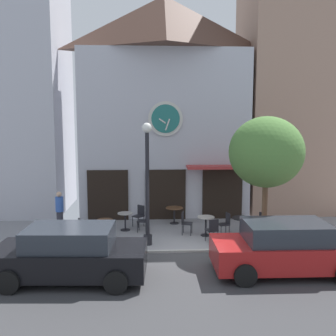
{
  "coord_description": "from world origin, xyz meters",
  "views": [
    {
      "loc": [
        -1.5,
        -12.55,
        4.55
      ],
      "look_at": [
        -0.74,
        2.25,
        2.66
      ],
      "focal_mm": 40.48,
      "sensor_mm": 36.0,
      "label": 1
    }
  ],
  "objects_px": {
    "street_lamp": "(147,184)",
    "cafe_table_center_right": "(125,219)",
    "cafe_chair_under_awning": "(144,219)",
    "cafe_chair_curbside": "(140,214)",
    "pedestrian_blue": "(60,211)",
    "cafe_table_rightmost": "(174,212)",
    "cafe_chair_mid_row": "(226,222)",
    "cafe_table_center_left": "(105,226)",
    "cafe_chair_facing_street": "(185,221)",
    "cafe_chair_facing_wall": "(83,228)",
    "cafe_table_near_curb": "(242,223)",
    "cafe_chair_outer": "(213,229)",
    "cafe_chair_corner": "(260,222)",
    "street_tree": "(266,152)",
    "parked_car_black": "(70,254)",
    "cafe_table_center": "(206,223)",
    "parked_car_red": "(285,248)"
  },
  "relations": [
    {
      "from": "cafe_table_near_curb",
      "to": "cafe_table_center_right",
      "type": "bearing_deg",
      "value": 165.7
    },
    {
      "from": "cafe_table_center_left",
      "to": "cafe_chair_mid_row",
      "type": "height_order",
      "value": "cafe_chair_mid_row"
    },
    {
      "from": "cafe_chair_facing_wall",
      "to": "cafe_chair_under_awning",
      "type": "xyz_separation_m",
      "value": [
        2.27,
        1.22,
        0.0
      ]
    },
    {
      "from": "street_lamp",
      "to": "parked_car_red",
      "type": "height_order",
      "value": "street_lamp"
    },
    {
      "from": "cafe_table_near_curb",
      "to": "cafe_chair_outer",
      "type": "relative_size",
      "value": 0.86
    },
    {
      "from": "cafe_chair_facing_street",
      "to": "pedestrian_blue",
      "type": "height_order",
      "value": "pedestrian_blue"
    },
    {
      "from": "cafe_chair_under_awning",
      "to": "cafe_chair_curbside",
      "type": "height_order",
      "value": "same"
    },
    {
      "from": "cafe_table_center_left",
      "to": "cafe_chair_under_awning",
      "type": "distance_m",
      "value": 1.74
    },
    {
      "from": "cafe_table_center_right",
      "to": "cafe_chair_outer",
      "type": "xyz_separation_m",
      "value": [
        3.34,
        -1.76,
        0.04
      ]
    },
    {
      "from": "cafe_chair_mid_row",
      "to": "cafe_chair_curbside",
      "type": "distance_m",
      "value": 3.75
    },
    {
      "from": "cafe_table_rightmost",
      "to": "cafe_chair_corner",
      "type": "distance_m",
      "value": 3.78
    },
    {
      "from": "cafe_chair_facing_wall",
      "to": "pedestrian_blue",
      "type": "bearing_deg",
      "value": 130.19
    },
    {
      "from": "street_tree",
      "to": "cafe_chair_mid_row",
      "type": "relative_size",
      "value": 5.2
    },
    {
      "from": "street_lamp",
      "to": "cafe_table_center_right",
      "type": "relative_size",
      "value": 6.09
    },
    {
      "from": "cafe_table_near_curb",
      "to": "cafe_table_center",
      "type": "bearing_deg",
      "value": 169.22
    },
    {
      "from": "cafe_table_center",
      "to": "cafe_chair_curbside",
      "type": "height_order",
      "value": "cafe_chair_curbside"
    },
    {
      "from": "street_lamp",
      "to": "cafe_table_rightmost",
      "type": "height_order",
      "value": "street_lamp"
    },
    {
      "from": "street_lamp",
      "to": "cafe_table_center",
      "type": "height_order",
      "value": "street_lamp"
    },
    {
      "from": "cafe_table_center_left",
      "to": "cafe_table_center_right",
      "type": "distance_m",
      "value": 1.33
    },
    {
      "from": "street_lamp",
      "to": "cafe_table_center_left",
      "type": "height_order",
      "value": "street_lamp"
    },
    {
      "from": "cafe_chair_outer",
      "to": "cafe_chair_curbside",
      "type": "xyz_separation_m",
      "value": [
        -2.77,
        2.36,
        0.0
      ]
    },
    {
      "from": "cafe_chair_curbside",
      "to": "cafe_chair_outer",
      "type": "bearing_deg",
      "value": -40.44
    },
    {
      "from": "cafe_chair_outer",
      "to": "cafe_chair_facing_wall",
      "type": "height_order",
      "value": "same"
    },
    {
      "from": "pedestrian_blue",
      "to": "parked_car_black",
      "type": "bearing_deg",
      "value": -73.76
    },
    {
      "from": "cafe_chair_facing_wall",
      "to": "cafe_table_near_curb",
      "type": "bearing_deg",
      "value": 2.79
    },
    {
      "from": "cafe_table_rightmost",
      "to": "parked_car_black",
      "type": "bearing_deg",
      "value": -120.37
    },
    {
      "from": "cafe_chair_corner",
      "to": "cafe_chair_curbside",
      "type": "height_order",
      "value": "same"
    },
    {
      "from": "street_tree",
      "to": "cafe_table_center_right",
      "type": "distance_m",
      "value": 6.31
    },
    {
      "from": "cafe_table_center_left",
      "to": "cafe_table_center",
      "type": "xyz_separation_m",
      "value": [
        3.92,
        0.22,
        0.03
      ]
    },
    {
      "from": "cafe_chair_under_awning",
      "to": "pedestrian_blue",
      "type": "height_order",
      "value": "pedestrian_blue"
    },
    {
      "from": "street_tree",
      "to": "cafe_table_center_right",
      "type": "bearing_deg",
      "value": 157.16
    },
    {
      "from": "cafe_chair_facing_street",
      "to": "street_lamp",
      "type": "bearing_deg",
      "value": -141.62
    },
    {
      "from": "cafe_table_center_left",
      "to": "cafe_chair_facing_street",
      "type": "xyz_separation_m",
      "value": [
        3.12,
        0.45,
        0.03
      ]
    },
    {
      "from": "cafe_chair_corner",
      "to": "cafe_chair_curbside",
      "type": "distance_m",
      "value": 5.05
    },
    {
      "from": "street_tree",
      "to": "cafe_table_center_left",
      "type": "height_order",
      "value": "street_tree"
    },
    {
      "from": "cafe_chair_corner",
      "to": "cafe_chair_facing_wall",
      "type": "height_order",
      "value": "same"
    },
    {
      "from": "street_lamp",
      "to": "street_tree",
      "type": "xyz_separation_m",
      "value": [
        4.22,
        -0.31,
        1.14
      ]
    },
    {
      "from": "cafe_table_center_right",
      "to": "cafe_chair_facing_street",
      "type": "xyz_separation_m",
      "value": [
        2.42,
        -0.68,
        0.04
      ]
    },
    {
      "from": "cafe_table_center_right",
      "to": "street_tree",
      "type": "bearing_deg",
      "value": -22.84
    },
    {
      "from": "cafe_chair_outer",
      "to": "cafe_chair_under_awning",
      "type": "distance_m",
      "value": 2.97
    },
    {
      "from": "cafe_chair_facing_street",
      "to": "parked_car_black",
      "type": "relative_size",
      "value": 0.21
    },
    {
      "from": "cafe_table_near_curb",
      "to": "cafe_table_rightmost",
      "type": "bearing_deg",
      "value": 140.13
    },
    {
      "from": "pedestrian_blue",
      "to": "parked_car_black",
      "type": "xyz_separation_m",
      "value": [
        1.38,
        -4.74,
        -0.1
      ]
    },
    {
      "from": "cafe_table_center_right",
      "to": "cafe_table_rightmost",
      "type": "height_order",
      "value": "cafe_table_center_right"
    },
    {
      "from": "cafe_chair_mid_row",
      "to": "cafe_chair_facing_street",
      "type": "relative_size",
      "value": 1.0
    },
    {
      "from": "cafe_table_center_left",
      "to": "cafe_chair_corner",
      "type": "xyz_separation_m",
      "value": [
        6.08,
        0.17,
        0.03
      ]
    },
    {
      "from": "cafe_table_rightmost",
      "to": "cafe_chair_facing_street",
      "type": "distance_m",
      "value": 1.63
    },
    {
      "from": "cafe_table_rightmost",
      "to": "cafe_chair_mid_row",
      "type": "relative_size",
      "value": 0.84
    },
    {
      "from": "cafe_chair_outer",
      "to": "cafe_chair_facing_street",
      "type": "bearing_deg",
      "value": 130.74
    },
    {
      "from": "cafe_chair_outer",
      "to": "cafe_chair_curbside",
      "type": "relative_size",
      "value": 1.0
    }
  ]
}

